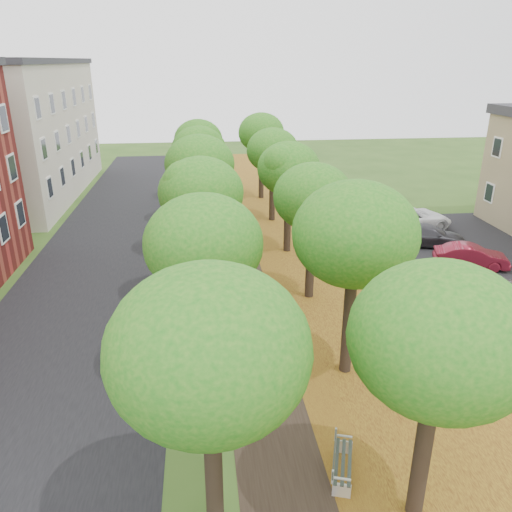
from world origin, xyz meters
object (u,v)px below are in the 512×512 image
object	(u,v)px
car_silver	(498,288)
car_grey	(428,235)
bench	(341,461)
car_white	(410,218)
car_red	(471,256)

from	to	relation	value
car_silver	car_grey	size ratio (longest dim) A/B	0.83
bench	car_white	xyz separation A→B (m)	(9.99, 19.58, 0.34)
car_grey	car_white	distance (m)	3.04
bench	car_silver	bearing A→B (deg)	-28.94
car_silver	bench	bearing A→B (deg)	128.59
car_red	car_grey	world-z (taller)	car_grey
car_red	car_white	bearing A→B (deg)	23.09
car_silver	car_white	world-z (taller)	car_white
car_silver	car_grey	bearing A→B (deg)	-4.50
car_grey	car_white	world-z (taller)	car_white
car_silver	car_grey	xyz separation A→B (m)	(0.00, 7.32, 0.02)
car_red	car_white	world-z (taller)	car_white
car_red	car_white	xyz separation A→B (m)	(-0.68, 6.50, 0.14)
bench	car_silver	distance (m)	13.49
car_red	car_white	distance (m)	6.54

